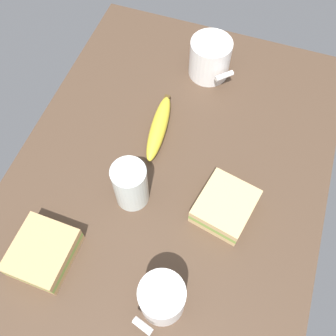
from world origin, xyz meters
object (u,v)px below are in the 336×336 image
object	(u,v)px
sandwich_main	(43,252)
banana	(159,127)
coffee_mug_black	(162,298)
coffee_mug_milky	(210,58)
sandwich_side	(225,206)
glass_of_milk	(131,186)

from	to	relation	value
sandwich_main	banana	size ratio (longest dim) A/B	0.67
coffee_mug_black	coffee_mug_milky	distance (cm)	54.51
coffee_mug_milky	sandwich_side	xyz separation A→B (cm)	(-33.60, -12.92, -2.59)
sandwich_main	glass_of_milk	size ratio (longest dim) A/B	1.10
coffee_mug_black	banana	xyz separation A→B (cm)	(33.84, 12.77, -3.11)
sandwich_side	banana	size ratio (longest dim) A/B	0.74
coffee_mug_milky	banana	bearing A→B (deg)	164.86
coffee_mug_black	sandwich_main	world-z (taller)	coffee_mug_black
sandwich_main	banana	bearing A→B (deg)	-17.54
glass_of_milk	sandwich_side	bearing A→B (deg)	-80.47
sandwich_side	glass_of_milk	bearing A→B (deg)	99.53
sandwich_main	glass_of_milk	world-z (taller)	glass_of_milk
coffee_mug_black	glass_of_milk	bearing A→B (deg)	35.61
coffee_mug_milky	sandwich_side	size ratio (longest dim) A/B	0.87
glass_of_milk	sandwich_main	bearing A→B (deg)	146.95
sandwich_main	sandwich_side	bearing A→B (deg)	-55.86
banana	glass_of_milk	bearing A→B (deg)	-178.90
coffee_mug_milky	sandwich_main	xyz separation A→B (cm)	(-53.11, 15.87, -2.59)
sandwich_main	sandwich_side	distance (cm)	34.78
coffee_mug_milky	sandwich_main	bearing A→B (deg)	163.36
sandwich_side	coffee_mug_black	bearing A→B (deg)	164.66
sandwich_side	coffee_mug_milky	bearing A→B (deg)	21.03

